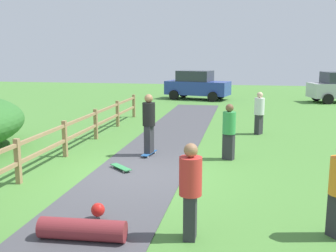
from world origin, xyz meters
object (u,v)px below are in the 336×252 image
parked_car_blue (197,85)px  skater_fallen (84,228)px  skater_riding (149,121)px  bystander_green (229,129)px  skateboard_loose (121,167)px  bystander_white (259,111)px  bystander_red (190,187)px

parked_car_blue → skater_fallen: bearing=-88.6°
skater_riding → parked_car_blue: 15.32m
skater_riding → bystander_green: 2.39m
skater_fallen → parked_car_blue: parked_car_blue is taller
skateboard_loose → bystander_green: size_ratio=0.44×
bystander_green → bystander_white: bystander_green is taller
bystander_white → parked_car_blue: 11.90m
skater_riding → skateboard_loose: skater_riding is taller
skater_riding → parked_car_blue: bearing=91.2°
skater_fallen → bystander_green: bystander_green is taller
parked_car_blue → skater_riding: bearing=-88.8°
skateboard_loose → bystander_white: bearing=56.2°
skater_riding → skateboard_loose: (-0.39, -1.63, -0.98)m
skater_fallen → skateboard_loose: skater_fallen is taller
bystander_white → bystander_red: (-1.43, -9.23, 0.01)m
bystander_white → parked_car_blue: size_ratio=0.36×
bystander_green → skater_riding: bearing=-178.8°
bystander_red → parked_car_blue: size_ratio=0.37×
skateboard_loose → bystander_red: size_ratio=0.44×
skater_fallen → bystander_white: size_ratio=0.91×
bystander_red → bystander_white: bearing=81.2°
bystander_green → bystander_red: bearing=-94.7°
bystander_red → parked_car_blue: 20.66m
bystander_red → skateboard_loose: bearing=123.0°
skater_riding → skater_fallen: skater_riding is taller
skater_riding → skater_fallen: bearing=-88.0°
bystander_red → parked_car_blue: bearing=96.3°
skater_riding → bystander_white: skater_riding is taller
skater_fallen → bystander_white: 10.12m
bystander_white → bystander_red: 9.34m
skater_fallen → bystander_red: size_ratio=0.90×
bystander_white → skater_riding: bearing=-130.1°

